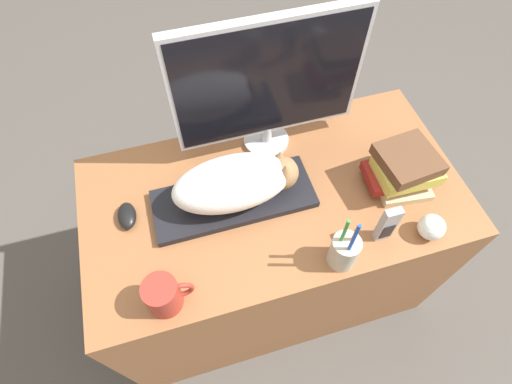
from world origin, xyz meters
TOP-DOWN VIEW (x-y plane):
  - ground_plane at (0.00, 0.00)m, footprint 12.00×12.00m
  - desk at (0.00, 0.31)m, footprint 1.15×0.61m
  - keyboard at (-0.12, 0.32)m, footprint 0.47×0.18m
  - cat at (-0.11, 0.32)m, footprint 0.37×0.17m
  - monitor at (0.04, 0.51)m, footprint 0.55×0.15m
  - computer_mouse at (-0.43, 0.35)m, footprint 0.05×0.09m
  - coffee_mug at (-0.36, 0.07)m, footprint 0.12×0.09m
  - pen_cup at (0.11, 0.05)m, footprint 0.08×0.08m
  - baseball at (0.38, 0.06)m, footprint 0.07×0.07m
  - phone at (0.25, 0.09)m, footprint 0.05×0.02m
  - book_stack at (0.38, 0.24)m, footprint 0.21×0.18m

SIDE VIEW (x-z plane):
  - ground_plane at x=0.00m, z-range 0.00..0.00m
  - desk at x=0.00m, z-range 0.00..0.70m
  - keyboard at x=-0.12m, z-range 0.70..0.73m
  - computer_mouse at x=-0.43m, z-range 0.70..0.74m
  - baseball at x=0.38m, z-range 0.70..0.78m
  - coffee_mug at x=-0.36m, z-range 0.70..0.81m
  - pen_cup at x=0.11m, z-range 0.64..0.88m
  - book_stack at x=0.38m, z-range 0.70..0.84m
  - phone at x=0.25m, z-range 0.70..0.84m
  - cat at x=-0.11m, z-range 0.73..0.87m
  - monitor at x=0.04m, z-range 0.72..1.18m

